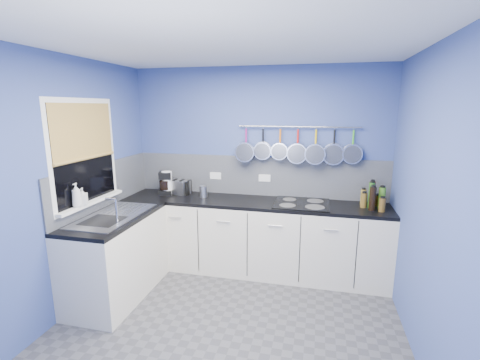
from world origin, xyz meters
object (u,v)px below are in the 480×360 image
at_px(soap_bottle_a, 76,195).
at_px(paper_towel, 167,183).
at_px(canister, 204,192).
at_px(toaster, 179,187).
at_px(soap_bottle_b, 83,196).
at_px(coffee_maker, 165,183).
at_px(hob, 302,204).

relative_size(soap_bottle_a, paper_towel, 0.80).
bearing_deg(canister, toaster, 166.42).
xyz_separation_m(paper_towel, toaster, (0.14, 0.05, -0.06)).
bearing_deg(soap_bottle_a, soap_bottle_b, 90.00).
bearing_deg(coffee_maker, soap_bottle_b, -125.80).
bearing_deg(paper_towel, soap_bottle_b, -108.75).
relative_size(soap_bottle_b, coffee_maker, 0.59).
bearing_deg(hob, canister, 178.13).
distance_m(soap_bottle_a, canister, 1.48).
distance_m(paper_towel, canister, 0.52).
bearing_deg(soap_bottle_a, hob, 28.01).
bearing_deg(toaster, paper_towel, -143.36).
distance_m(toaster, hob, 1.60).
bearing_deg(paper_towel, canister, -4.86).
distance_m(soap_bottle_a, soap_bottle_b, 0.09).
distance_m(soap_bottle_a, paper_towel, 1.27).
xyz_separation_m(canister, hob, (1.22, -0.04, -0.06)).
bearing_deg(coffee_maker, toaster, 2.52).
relative_size(soap_bottle_a, hob, 0.38).
relative_size(canister, hob, 0.23).
height_order(paper_towel, coffee_maker, paper_towel).
bearing_deg(canister, soap_bottle_b, -129.58).
relative_size(paper_towel, coffee_maker, 1.02).
distance_m(soap_bottle_a, coffee_maker, 1.25).
height_order(soap_bottle_a, toaster, soap_bottle_a).
xyz_separation_m(coffee_maker, canister, (0.53, -0.03, -0.07)).
bearing_deg(toaster, hob, 13.87).
xyz_separation_m(soap_bottle_a, coffee_maker, (0.36, 1.20, -0.12)).
distance_m(soap_bottle_b, paper_towel, 1.19).
height_order(canister, hob, canister).
relative_size(soap_bottle_a, canister, 1.68).
xyz_separation_m(coffee_maker, toaster, (0.16, 0.06, -0.06)).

